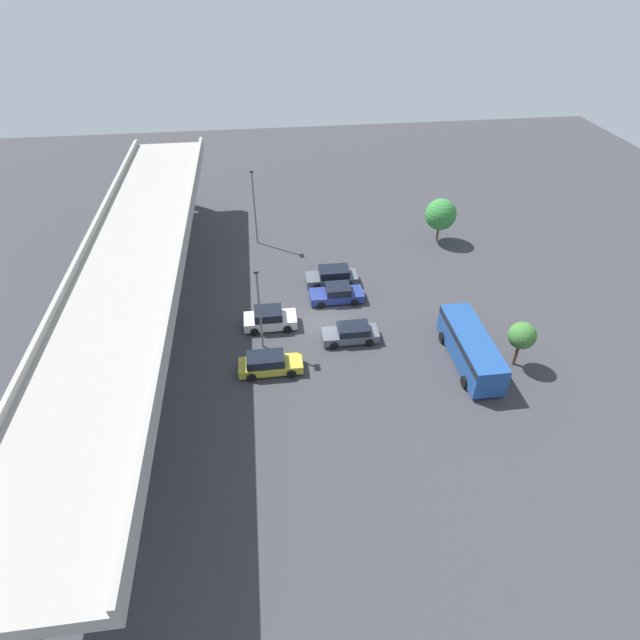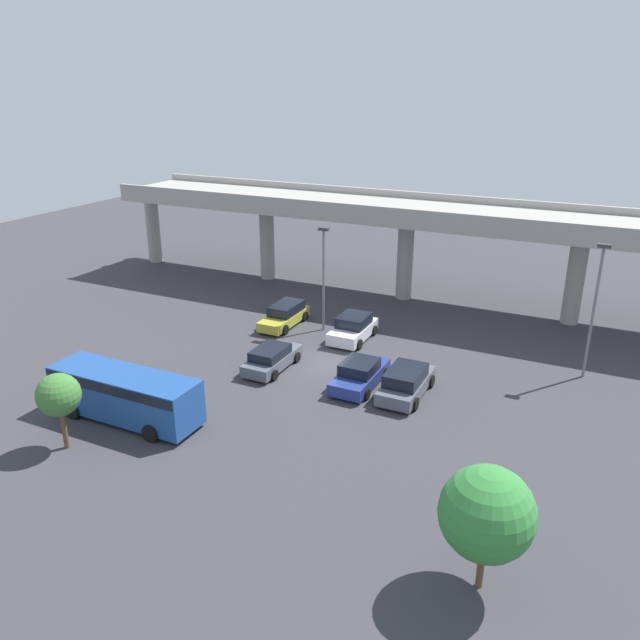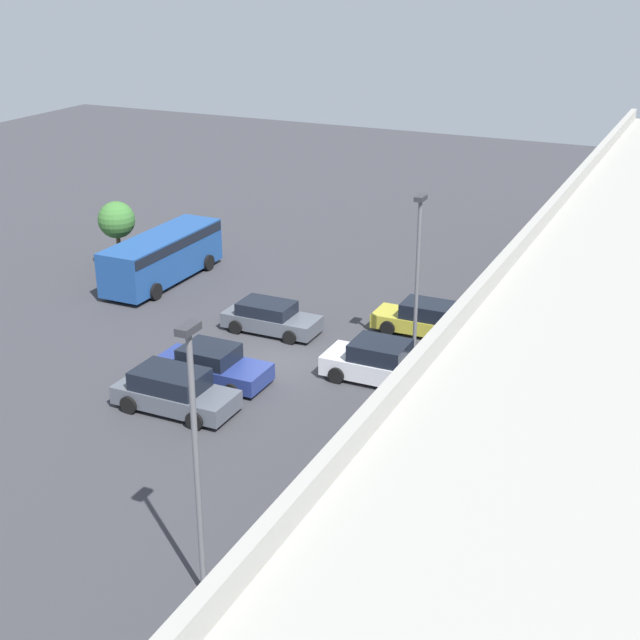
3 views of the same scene
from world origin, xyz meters
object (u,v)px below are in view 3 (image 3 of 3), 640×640
(parked_car_4, at_px, (174,391))
(shuttle_bus, at_px, (163,254))
(parked_car_1, at_px, (270,318))
(lamp_post_near_aisle, at_px, (418,265))
(parked_car_2, at_px, (377,362))
(parked_car_0, at_px, (427,319))
(lamp_post_mid_lot, at_px, (195,445))
(parked_car_3, at_px, (212,365))
(tree_front_left, at_px, (117,220))

(parked_car_4, height_order, shuttle_bus, shuttle_bus)
(parked_car_1, relative_size, lamp_post_near_aisle, 0.62)
(parked_car_1, height_order, lamp_post_near_aisle, lamp_post_near_aisle)
(parked_car_2, distance_m, lamp_post_near_aisle, 4.37)
(lamp_post_near_aisle, bearing_deg, parked_car_2, -15.29)
(parked_car_2, relative_size, lamp_post_near_aisle, 0.60)
(parked_car_0, distance_m, lamp_post_mid_lot, 20.10)
(parked_car_2, xyz_separation_m, lamp_post_near_aisle, (-2.53, 0.69, 3.49))
(parked_car_0, bearing_deg, parked_car_3, 52.72)
(parked_car_1, height_order, shuttle_bus, shuttle_bus)
(parked_car_0, bearing_deg, lamp_post_mid_lot, 90.97)
(parked_car_3, relative_size, lamp_post_near_aisle, 0.65)
(parked_car_0, relative_size, parked_car_4, 1.00)
(lamp_post_mid_lot, relative_size, tree_front_left, 2.09)
(parked_car_1, distance_m, parked_car_4, 8.32)
(parked_car_1, relative_size, lamp_post_mid_lot, 0.56)
(parked_car_4, relative_size, tree_front_left, 1.25)
(parked_car_3, distance_m, tree_front_left, 15.75)
(parked_car_0, xyz_separation_m, parked_car_3, (8.37, -6.37, -0.05))
(lamp_post_near_aisle, bearing_deg, tree_front_left, -103.19)
(parked_car_4, xyz_separation_m, shuttle_bus, (-11.97, -8.68, 0.74))
(parked_car_1, height_order, tree_front_left, tree_front_left)
(parked_car_3, bearing_deg, lamp_post_near_aisle, 39.28)
(parked_car_0, bearing_deg, tree_front_left, -4.83)
(parked_car_3, bearing_deg, parked_car_0, 52.72)
(lamp_post_near_aisle, bearing_deg, parked_car_1, -90.51)
(parked_car_0, height_order, lamp_post_near_aisle, lamp_post_near_aisle)
(parked_car_1, relative_size, shuttle_bus, 0.55)
(parked_car_0, relative_size, parked_car_1, 1.05)
(parked_car_2, xyz_separation_m, lamp_post_mid_lot, (14.34, 0.65, 3.88))
(parked_car_0, relative_size, lamp_post_mid_lot, 0.59)
(shuttle_bus, bearing_deg, parked_car_2, 67.02)
(parked_car_3, xyz_separation_m, tree_front_left, (-9.93, -12.04, 2.08))
(parked_car_1, distance_m, shuttle_bus, 9.19)
(parked_car_2, height_order, parked_car_3, parked_car_2)
(lamp_post_near_aisle, height_order, lamp_post_mid_lot, lamp_post_mid_lot)
(lamp_post_near_aisle, bearing_deg, parked_car_3, -50.72)
(parked_car_0, xyz_separation_m, parked_car_2, (5.38, -0.31, 0.05))
(parked_car_0, distance_m, parked_car_1, 7.21)
(parked_car_4, height_order, lamp_post_mid_lot, lamp_post_mid_lot)
(lamp_post_mid_lot, bearing_deg, parked_car_3, -149.41)
(parked_car_3, bearing_deg, parked_car_1, 92.85)
(parked_car_1, height_order, lamp_post_mid_lot, lamp_post_mid_lot)
(parked_car_3, relative_size, parked_car_4, 1.00)
(shuttle_bus, distance_m, tree_front_left, 3.66)
(parked_car_0, relative_size, parked_car_2, 1.09)
(parked_car_1, bearing_deg, lamp_post_near_aisle, -0.51)
(parked_car_2, relative_size, parked_car_3, 0.92)
(parked_car_1, height_order, parked_car_4, parked_car_4)
(parked_car_2, height_order, tree_front_left, tree_front_left)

